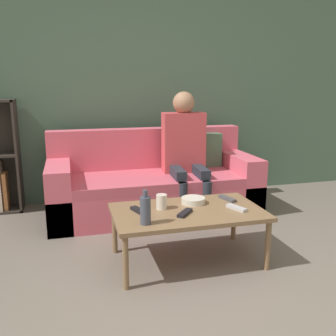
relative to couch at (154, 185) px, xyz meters
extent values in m
plane|color=#70665B|center=(-0.15, -1.86, -0.28)|extent=(22.00, 22.00, 0.00)
cube|color=#4C6B56|center=(-0.15, 0.61, 1.02)|extent=(12.00, 0.06, 2.60)
cube|color=#DB5B70|center=(-0.01, -0.04, -0.12)|extent=(2.05, 0.86, 0.31)
cube|color=#C95467|center=(-0.01, -0.13, 0.08)|extent=(1.61, 0.68, 0.10)
cube|color=#DB5B70|center=(-0.01, 0.29, 0.34)|extent=(2.05, 0.18, 0.42)
cube|color=#DB5B70|center=(-0.93, -0.04, 0.01)|extent=(0.22, 0.86, 0.57)
cube|color=#DB5B70|center=(0.91, -0.04, 0.01)|extent=(0.22, 0.86, 0.57)
cube|color=#4C7556|center=(0.60, 0.14, 0.31)|extent=(0.36, 0.12, 0.36)
cube|color=#332D28|center=(-1.32, 0.43, 0.29)|extent=(0.02, 0.28, 1.14)
cube|color=#B77542|center=(-1.47, 0.41, -0.06)|extent=(0.04, 0.17, 0.38)
cylinder|color=brown|center=(-0.51, -1.42, -0.10)|extent=(0.04, 0.04, 0.37)
cylinder|color=brown|center=(0.49, -1.42, -0.10)|extent=(0.04, 0.04, 0.37)
cylinder|color=brown|center=(-0.51, -0.86, -0.10)|extent=(0.04, 0.04, 0.37)
cylinder|color=brown|center=(0.49, -0.86, -0.10)|extent=(0.04, 0.04, 0.37)
cube|color=brown|center=(-0.01, -1.14, 0.10)|extent=(1.08, 0.64, 0.03)
cylinder|color=#282D38|center=(0.17, -0.45, -0.07)|extent=(0.10, 0.10, 0.41)
cylinder|color=#282D38|center=(0.40, -0.46, -0.07)|extent=(0.10, 0.10, 0.41)
cube|color=#282D38|center=(0.18, -0.23, 0.18)|extent=(0.12, 0.38, 0.09)
cube|color=#282D38|center=(0.41, -0.24, 0.18)|extent=(0.12, 0.38, 0.09)
cube|color=#C6474C|center=(0.31, 0.00, 0.43)|extent=(0.43, 0.22, 0.60)
sphere|color=#A87A5B|center=(0.31, 0.00, 0.83)|extent=(0.22, 0.22, 0.22)
cylinder|color=silver|center=(-0.18, -1.06, 0.17)|extent=(0.08, 0.08, 0.11)
cube|color=black|center=(-0.06, -1.22, 0.13)|extent=(0.15, 0.16, 0.02)
cube|color=#47474C|center=(0.37, -0.99, 0.13)|extent=(0.09, 0.18, 0.02)
cube|color=black|center=(-0.36, -1.09, 0.13)|extent=(0.10, 0.18, 0.02)
cube|color=#B7B7BC|center=(0.34, -1.22, 0.13)|extent=(0.11, 0.18, 0.02)
cylinder|color=beige|center=(0.08, -1.00, 0.14)|extent=(0.18, 0.18, 0.05)
cylinder|color=#424756|center=(-0.36, -1.33, 0.21)|extent=(0.07, 0.07, 0.18)
cylinder|color=#424756|center=(-0.36, -1.33, 0.32)|extent=(0.03, 0.03, 0.05)
camera|label=1|loc=(-0.82, -3.59, 1.01)|focal=40.00mm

